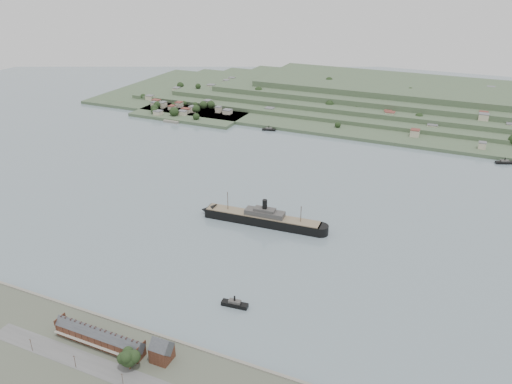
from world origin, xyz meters
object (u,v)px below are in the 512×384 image
at_px(gabled_building, 162,350).
at_px(steamship, 259,218).
at_px(fig_tree, 129,358).
at_px(tugboat, 235,304).
at_px(terrace_row, 99,337).

distance_m(gabled_building, steamship, 162.28).
distance_m(gabled_building, fig_tree, 17.02).
relative_size(tugboat, fig_tree, 1.34).
distance_m(terrace_row, gabled_building, 37.74).
height_order(terrace_row, tugboat, terrace_row).
bearing_deg(fig_tree, terrace_row, 161.83).
bearing_deg(tugboat, steamship, 105.80).
bearing_deg(steamship, gabled_building, -84.44).
distance_m(steamship, fig_tree, 174.21).
height_order(steamship, tugboat, steamship).
xyz_separation_m(gabled_building, steamship, (-15.71, 161.48, -3.39)).
height_order(steamship, fig_tree, steamship).
bearing_deg(tugboat, terrace_row, -129.56).
height_order(tugboat, fig_tree, fig_tree).
bearing_deg(fig_tree, steamship, 91.44).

